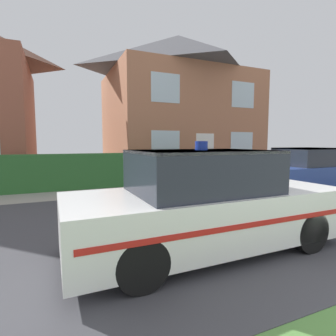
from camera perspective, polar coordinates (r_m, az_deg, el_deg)
name	(u,v)px	position (r m, az deg, el deg)	size (l,w,h in m)	color
road_strip	(214,217)	(5.99, 10.08, -10.44)	(28.00, 6.34, 0.01)	#424247
garden_hedge	(116,170)	(10.08, -11.17, -0.38)	(8.18, 0.55, 1.26)	#2D662D
police_car	(207,204)	(4.04, 8.49, -7.71)	(4.25, 1.64, 1.66)	black
neighbour_car_near	(309,171)	(10.17, 28.38, -0.62)	(4.39, 1.63, 1.46)	black
house_right	(178,103)	(16.00, 2.24, 13.99)	(8.26, 6.69, 7.85)	#A86B4C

